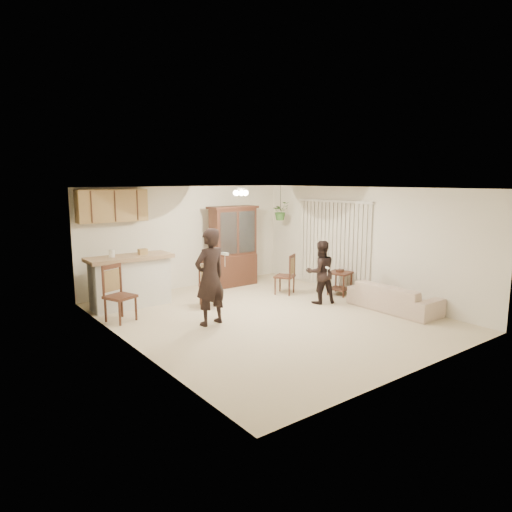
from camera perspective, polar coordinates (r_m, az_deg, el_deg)
floor at (r=9.01m, az=1.58°, el=-7.63°), size 6.50×6.50×0.00m
ceiling at (r=8.61m, az=1.66°, el=8.47°), size 5.50×6.50×0.02m
wall_back at (r=11.42m, az=-8.62°, el=2.34°), size 5.50×0.02×2.50m
wall_front at (r=6.56m, az=19.68°, el=-3.43°), size 5.50×0.02×2.50m
wall_left at (r=7.36m, az=-15.37°, el=-1.85°), size 0.02×6.50×2.50m
wall_right at (r=10.65m, az=13.27°, el=1.67°), size 0.02×6.50×2.50m
breakfast_bar at (r=9.97m, az=-15.41°, el=-3.32°), size 1.60×0.55×1.00m
bar_top at (r=9.87m, az=-15.55°, el=-0.20°), size 1.75×0.70×0.08m
upper_cabinets at (r=10.41m, az=-17.53°, el=6.02°), size 1.50×0.34×0.70m
vertical_blinds at (r=11.23m, az=9.58°, el=1.42°), size 0.06×2.30×2.10m
ceiling_fixture at (r=9.70m, az=-1.89°, el=8.00°), size 0.36×0.36×0.20m
hanging_plant at (r=11.95m, az=3.07°, el=5.64°), size 0.43×0.37×0.48m
plant_cord at (r=11.94m, az=3.09°, el=7.20°), size 0.01×0.01×0.65m
sofa at (r=9.78m, az=16.89°, el=-4.44°), size 0.75×1.88×0.73m
adult at (r=8.39m, az=-5.77°, el=-2.62°), size 0.71×0.52×1.80m
child at (r=9.95m, az=8.07°, el=-2.07°), size 0.79×0.70×1.35m
china_hutch at (r=11.48m, az=-2.88°, el=1.17°), size 1.28×0.50×2.01m
side_table at (r=10.81m, az=10.40°, el=-3.33°), size 0.61×0.61×0.60m
chair_bar at (r=9.05m, az=-16.56°, el=-5.96°), size 0.61×0.61×1.08m
chair_hutch_left at (r=9.73m, az=-5.88°, el=-4.70°), size 0.58×0.58×0.97m
chair_hutch_right at (r=10.75m, az=3.59°, el=-3.35°), size 0.57×0.57×0.94m
controller_adult at (r=7.98m, az=-3.92°, el=0.27°), size 0.07×0.16×0.05m
controller_child at (r=9.63m, az=8.92°, el=-1.46°), size 0.07×0.12×0.04m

